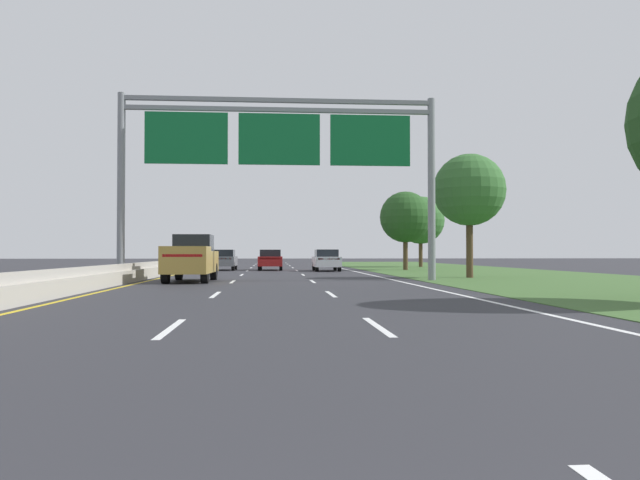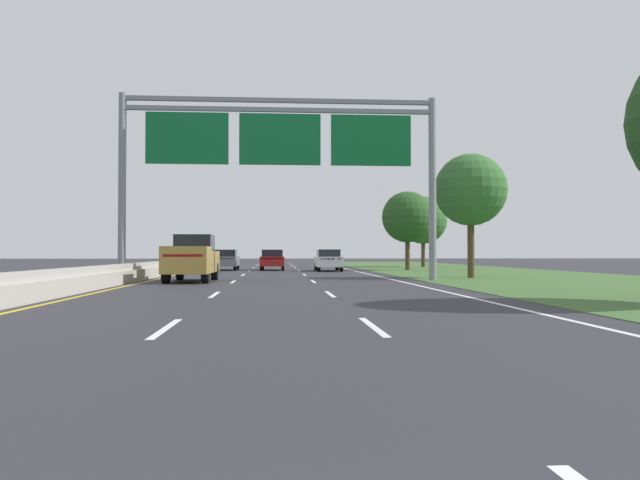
{
  "view_description": "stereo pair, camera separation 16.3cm",
  "coord_description": "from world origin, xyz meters",
  "px_view_note": "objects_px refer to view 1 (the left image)",
  "views": [
    {
      "loc": [
        -0.08,
        -0.87,
        1.34
      ],
      "look_at": [
        1.85,
        24.03,
        1.84
      ],
      "focal_mm": 35.51,
      "sensor_mm": 36.0,
      "label": 1
    },
    {
      "loc": [
        0.08,
        -0.88,
        1.34
      ],
      "look_at": [
        1.85,
        24.03,
        1.84
      ],
      "focal_mm": 35.51,
      "sensor_mm": 36.0,
      "label": 2
    }
  ],
  "objects_px": {
    "car_grey_left_lane_sedan": "(224,259)",
    "roadside_tree_distant": "(421,220)",
    "car_red_centre_lane_sedan": "(270,259)",
    "car_white_right_lane_sedan": "(326,260)",
    "pickup_truck_gold": "(191,258)",
    "roadside_tree_far": "(405,217)",
    "roadside_tree_mid": "(469,190)",
    "overhead_sign_gantry": "(279,148)"
  },
  "relations": [
    {
      "from": "car_grey_left_lane_sedan",
      "to": "roadside_tree_mid",
      "type": "xyz_separation_m",
      "value": [
        14.12,
        -16.26,
        3.84
      ]
    },
    {
      "from": "overhead_sign_gantry",
      "to": "car_red_centre_lane_sedan",
      "type": "xyz_separation_m",
      "value": [
        -0.43,
        18.88,
        -5.47
      ]
    },
    {
      "from": "car_red_centre_lane_sedan",
      "to": "pickup_truck_gold",
      "type": "bearing_deg",
      "value": 169.8
    },
    {
      "from": "car_white_right_lane_sedan",
      "to": "roadside_tree_distant",
      "type": "relative_size",
      "value": 0.67
    },
    {
      "from": "roadside_tree_mid",
      "to": "roadside_tree_far",
      "type": "distance_m",
      "value": 15.14
    },
    {
      "from": "car_red_centre_lane_sedan",
      "to": "car_grey_left_lane_sedan",
      "type": "bearing_deg",
      "value": 85.96
    },
    {
      "from": "car_grey_left_lane_sedan",
      "to": "roadside_tree_far",
      "type": "xyz_separation_m",
      "value": [
        13.93,
        -1.13,
        3.26
      ]
    },
    {
      "from": "car_grey_left_lane_sedan",
      "to": "roadside_tree_far",
      "type": "height_order",
      "value": "roadside_tree_far"
    },
    {
      "from": "car_white_right_lane_sedan",
      "to": "roadside_tree_distant",
      "type": "height_order",
      "value": "roadside_tree_distant"
    },
    {
      "from": "overhead_sign_gantry",
      "to": "car_white_right_lane_sedan",
      "type": "bearing_deg",
      "value": 77.26
    },
    {
      "from": "car_red_centre_lane_sedan",
      "to": "roadside_tree_far",
      "type": "height_order",
      "value": "roadside_tree_far"
    },
    {
      "from": "pickup_truck_gold",
      "to": "car_white_right_lane_sedan",
      "type": "height_order",
      "value": "pickup_truck_gold"
    },
    {
      "from": "pickup_truck_gold",
      "to": "car_grey_left_lane_sedan",
      "type": "xyz_separation_m",
      "value": [
        0.08,
        19.27,
        -0.26
      ]
    },
    {
      "from": "roadside_tree_distant",
      "to": "pickup_truck_gold",
      "type": "bearing_deg",
      "value": -121.87
    },
    {
      "from": "roadside_tree_distant",
      "to": "roadside_tree_far",
      "type": "bearing_deg",
      "value": -109.58
    },
    {
      "from": "roadside_tree_mid",
      "to": "roadside_tree_far",
      "type": "height_order",
      "value": "roadside_tree_mid"
    },
    {
      "from": "car_red_centre_lane_sedan",
      "to": "car_white_right_lane_sedan",
      "type": "height_order",
      "value": "same"
    },
    {
      "from": "overhead_sign_gantry",
      "to": "car_grey_left_lane_sedan",
      "type": "height_order",
      "value": "overhead_sign_gantry"
    },
    {
      "from": "pickup_truck_gold",
      "to": "car_grey_left_lane_sedan",
      "type": "relative_size",
      "value": 1.23
    },
    {
      "from": "car_red_centre_lane_sedan",
      "to": "roadside_tree_mid",
      "type": "relative_size",
      "value": 0.67
    },
    {
      "from": "pickup_truck_gold",
      "to": "overhead_sign_gantry",
      "type": "bearing_deg",
      "value": -87.85
    },
    {
      "from": "pickup_truck_gold",
      "to": "roadside_tree_distant",
      "type": "xyz_separation_m",
      "value": [
        17.65,
        28.39,
        3.31
      ]
    },
    {
      "from": "roadside_tree_far",
      "to": "overhead_sign_gantry",
      "type": "bearing_deg",
      "value": -118.81
    },
    {
      "from": "roadside_tree_mid",
      "to": "roadside_tree_far",
      "type": "xyz_separation_m",
      "value": [
        -0.2,
        15.13,
        -0.59
      ]
    },
    {
      "from": "pickup_truck_gold",
      "to": "roadside_tree_distant",
      "type": "relative_size",
      "value": 0.82
    },
    {
      "from": "overhead_sign_gantry",
      "to": "roadside_tree_far",
      "type": "bearing_deg",
      "value": 61.19
    },
    {
      "from": "car_red_centre_lane_sedan",
      "to": "car_white_right_lane_sedan",
      "type": "distance_m",
      "value": 4.94
    },
    {
      "from": "car_red_centre_lane_sedan",
      "to": "roadside_tree_mid",
      "type": "height_order",
      "value": "roadside_tree_mid"
    },
    {
      "from": "car_grey_left_lane_sedan",
      "to": "roadside_tree_distant",
      "type": "bearing_deg",
      "value": -62.12
    },
    {
      "from": "roadside_tree_far",
      "to": "roadside_tree_mid",
      "type": "bearing_deg",
      "value": -89.25
    },
    {
      "from": "roadside_tree_distant",
      "to": "overhead_sign_gantry",
      "type": "bearing_deg",
      "value": -115.62
    },
    {
      "from": "car_grey_left_lane_sedan",
      "to": "roadside_tree_far",
      "type": "distance_m",
      "value": 14.35
    },
    {
      "from": "overhead_sign_gantry",
      "to": "car_white_right_lane_sedan",
      "type": "distance_m",
      "value": 17.37
    },
    {
      "from": "pickup_truck_gold",
      "to": "roadside_tree_distant",
      "type": "distance_m",
      "value": 33.59
    },
    {
      "from": "overhead_sign_gantry",
      "to": "roadside_tree_mid",
      "type": "height_order",
      "value": "overhead_sign_gantry"
    },
    {
      "from": "pickup_truck_gold",
      "to": "roadside_tree_distant",
      "type": "height_order",
      "value": "roadside_tree_distant"
    },
    {
      "from": "car_white_right_lane_sedan",
      "to": "roadside_tree_mid",
      "type": "xyz_separation_m",
      "value": [
        6.48,
        -13.17,
        3.84
      ]
    },
    {
      "from": "car_grey_left_lane_sedan",
      "to": "car_red_centre_lane_sedan",
      "type": "bearing_deg",
      "value": -94.28
    },
    {
      "from": "car_grey_left_lane_sedan",
      "to": "car_white_right_lane_sedan",
      "type": "bearing_deg",
      "value": -111.55
    },
    {
      "from": "car_grey_left_lane_sedan",
      "to": "car_white_right_lane_sedan",
      "type": "relative_size",
      "value": 1.0
    },
    {
      "from": "roadside_tree_far",
      "to": "roadside_tree_distant",
      "type": "xyz_separation_m",
      "value": [
        3.65,
        10.25,
        0.3
      ]
    },
    {
      "from": "car_white_right_lane_sedan",
      "to": "roadside_tree_mid",
      "type": "distance_m",
      "value": 15.17
    }
  ]
}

